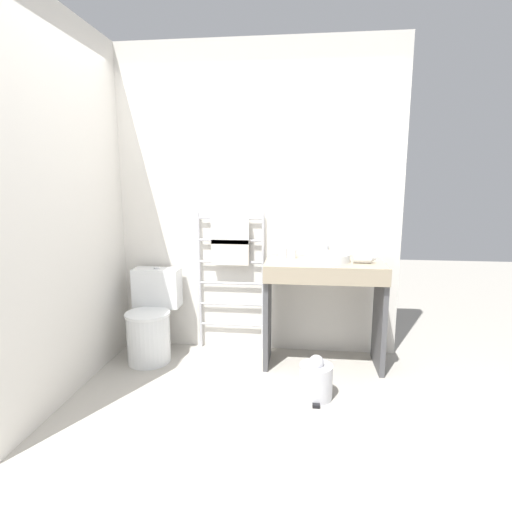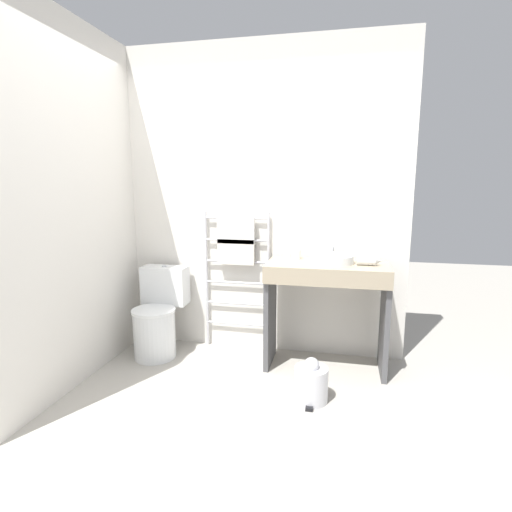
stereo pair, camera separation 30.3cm
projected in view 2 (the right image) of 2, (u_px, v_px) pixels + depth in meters
The scene contains 12 objects.
ground_plane at pixel (208, 439), 2.38m from camera, with size 12.00×12.00×0.00m, color #A8A399.
wall_back at pixel (258, 202), 3.53m from camera, with size 2.58×0.12×2.68m, color silver.
wall_side at pixel (81, 205), 3.06m from camera, with size 0.12×2.06×2.68m, color silver.
toilet at pixel (158, 317), 3.52m from camera, with size 0.41×0.53×0.77m.
towel_radiator at pixel (236, 253), 3.54m from camera, with size 0.60×0.06×1.25m.
vanity_counter at pixel (326, 298), 3.20m from camera, with size 0.96×0.48×0.88m.
sink_basin at pixel (332, 258), 3.17m from camera, with size 0.34×0.34×0.07m.
faucet at pixel (333, 249), 3.32m from camera, with size 0.02×0.10×0.13m.
cup_near_wall at pixel (288, 253), 3.38m from camera, with size 0.08×0.08×0.08m.
cup_near_edge at pixel (296, 254), 3.33m from camera, with size 0.08×0.08×0.08m.
hair_dryer at pixel (367, 260), 3.09m from camera, with size 0.19×0.19×0.08m.
trash_bin at pixel (311, 383), 2.78m from camera, with size 0.24×0.27×0.32m.
Camera 2 is at (0.73, -2.03, 1.50)m, focal length 28.00 mm.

